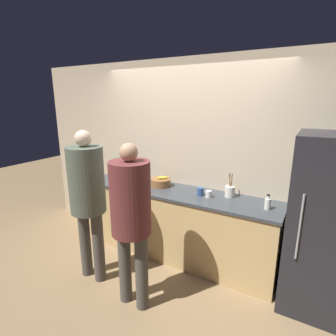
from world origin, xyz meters
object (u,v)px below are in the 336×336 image
Objects in this scene: bottle_clear at (268,203)px; refrigerator at (323,225)px; fruit_bowl at (161,182)px; cup_white at (209,194)px; utensil_crock at (230,191)px; cup_blue at (200,191)px; person_left at (87,192)px; person_center at (131,211)px; potted_plant at (118,166)px.

refrigerator is at bearing -2.34° from bottle_clear.
fruit_bowl is 3.25× the size of cup_white.
utensil_crock reaches higher than cup_blue.
refrigerator is 1.33m from cup_blue.
cup_white is (1.09, 0.89, -0.11)m from person_left.
person_left is at bearing -137.11° from cup_blue.
person_center is 5.70× the size of utensil_crock.
bottle_clear is (1.40, -0.10, 0.01)m from fruit_bowl.
person_left is 6.56× the size of fruit_bowl.
utensil_crock is at bearing 61.61° from person_center.
person_center is 16.97× the size of cup_blue.
refrigerator reaches higher than utensil_crock.
person_left is 5.93× the size of utensil_crock.
cup_white is at bearing 177.94° from refrigerator.
fruit_bowl is (-1.93, 0.12, 0.09)m from refrigerator.
fruit_bowl reaches higher than cup_blue.
person_left reaches higher than cup_white.
person_center reaches higher than bottle_clear.
cup_blue reaches higher than cup_white.
cup_blue is at bearing 177.71° from refrigerator.
fruit_bowl is (-0.32, 1.07, -0.05)m from person_center.
utensil_crock is 2.97× the size of cup_blue.
potted_plant is at bearing 177.83° from utensil_crock.
person_center is 1.12m from fruit_bowl.
refrigerator is 10.43× the size of bottle_clear.
fruit_bowl is 0.89m from potted_plant.
refrigerator is at bearing -5.24° from potted_plant.
bottle_clear reaches higher than cup_white.
cup_white is at bearing 68.05° from person_center.
person_center reaches higher than cup_white.
potted_plant reaches higher than cup_white.
utensil_crock is (0.94, 0.07, 0.02)m from fruit_bowl.
cup_white is at bearing -145.99° from utensil_crock.
utensil_crock reaches higher than bottle_clear.
potted_plant is (-2.81, 0.26, 0.19)m from refrigerator.
bottle_clear is at bearing -19.77° from utensil_crock.
person_left is 1.33m from cup_blue.
utensil_crock is (-0.99, 0.19, 0.11)m from refrigerator.
bottle_clear is at bearing -1.85° from cup_white.
utensil_crock is at bearing 34.01° from cup_white.
cup_white is (-0.68, 0.02, -0.03)m from bottle_clear.
bottle_clear is 0.80m from cup_blue.
bottle_clear is (0.47, -0.17, -0.01)m from utensil_crock.
potted_plant is (-1.20, 1.21, 0.04)m from person_center.
person_left is 1.22m from potted_plant.
person_center is (0.69, -0.10, -0.04)m from person_left.
person_left reaches higher than bottle_clear.
utensil_crock is 3.60× the size of cup_white.
person_left reaches higher than person_center.
cup_white is (-1.21, 0.04, 0.08)m from refrigerator.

